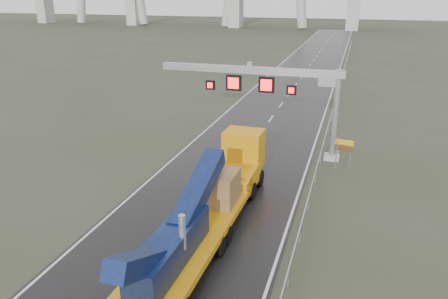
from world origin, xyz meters
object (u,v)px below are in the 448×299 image
(exit_sign_pair, at_px, (344,148))
(striped_barrier, at_px, (336,146))
(sign_gantry, at_px, (275,86))
(heavy_haul_truck, at_px, (209,203))

(exit_sign_pair, xyz_separation_m, striped_barrier, (-0.73, 3.73, -1.17))
(sign_gantry, distance_m, exit_sign_pair, 7.20)
(sign_gantry, bearing_deg, striped_barrier, 20.31)
(heavy_haul_truck, distance_m, striped_barrier, 16.47)
(striped_barrier, bearing_deg, exit_sign_pair, -59.11)
(sign_gantry, height_order, striped_barrier, sign_gantry)
(sign_gantry, xyz_separation_m, striped_barrier, (4.98, 1.84, -5.12))
(sign_gantry, relative_size, exit_sign_pair, 6.27)
(exit_sign_pair, bearing_deg, sign_gantry, 174.87)
(heavy_haul_truck, relative_size, exit_sign_pair, 8.30)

